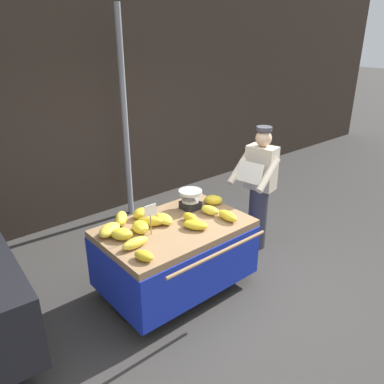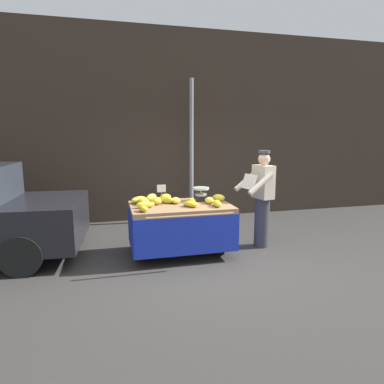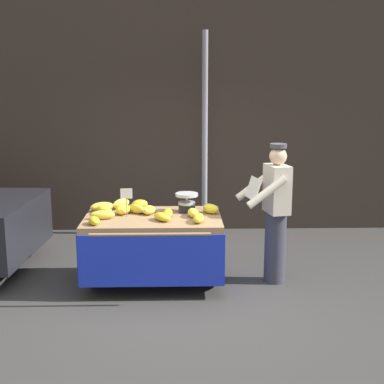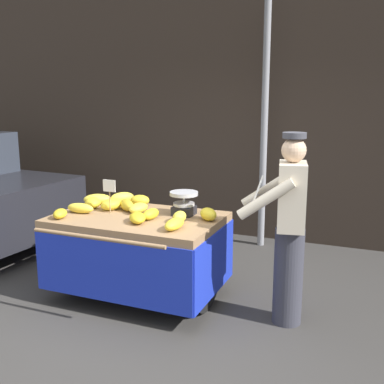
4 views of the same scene
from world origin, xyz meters
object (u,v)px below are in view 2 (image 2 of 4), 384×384
Objects in this scene: weighing_scale at (201,194)px; banana_bunch_9 at (219,198)px; banana_bunch_2 at (151,197)px; banana_bunch_10 at (165,197)px; street_pole at (191,152)px; banana_bunch_8 at (209,201)px; banana_bunch_5 at (139,200)px; banana_bunch_11 at (143,209)px; banana_bunch_0 at (191,204)px; banana_bunch_13 at (143,202)px; vendor_person at (262,199)px; banana_cart at (181,218)px; banana_bunch_6 at (166,200)px; price_sign at (161,190)px; banana_bunch_4 at (217,203)px; banana_bunch_7 at (192,202)px; banana_bunch_1 at (176,200)px; banana_bunch_3 at (157,201)px; banana_bunch_12 at (145,205)px.

banana_bunch_9 is at bearing -17.35° from weighing_scale.
banana_bunch_10 is (0.24, -0.03, -0.00)m from banana_bunch_2.
street_pole reaches higher than banana_bunch_2.
banana_bunch_8 is (-0.24, -2.18, -0.69)m from street_pole.
banana_bunch_11 is (0.00, -0.64, -0.01)m from banana_bunch_5.
banana_bunch_13 reaches higher than banana_bunch_0.
vendor_person is (1.00, 0.10, -0.03)m from banana_bunch_8.
banana_cart is 5.88× the size of banana_bunch_6.
price_sign is 1.24× the size of banana_bunch_0.
banana_bunch_0 is 0.91m from banana_bunch_5.
street_pole is 2.51m from banana_bunch_0.
banana_bunch_4 is at bearing -36.41° from banana_bunch_2.
banana_bunch_9 and banana_bunch_10 have the same top height.
banana_bunch_7 is 0.79m from banana_bunch_13.
banana_bunch_2 is (-0.54, 0.63, 0.01)m from banana_bunch_0.
price_sign is 1.66× the size of banana_bunch_10.
price_sign is 1.50× the size of banana_bunch_13.
vendor_person is at bearing -1.84° from banana_bunch_13.
weighing_scale is 1.07× the size of banana_bunch_1.
banana_bunch_3 is 0.17m from banana_bunch_6.
banana_cart is 0.57m from price_sign.
banana_bunch_5 is (-1.18, 0.56, 0.01)m from banana_bunch_4.
banana_bunch_4 is 1.37× the size of banana_bunch_10.
street_pole is 15.63× the size of banana_bunch_11.
weighing_scale is at bearing 16.68° from price_sign.
banana_bunch_2 is (-0.36, 0.29, 0.01)m from banana_bunch_1.
banana_bunch_3 reaches higher than banana_bunch_7.
banana_bunch_2 is 0.27m from banana_bunch_5.
vendor_person is (1.07, -0.17, -0.10)m from weighing_scale.
banana_bunch_12 is (-1.06, -0.06, -0.00)m from banana_bunch_8.
banana_cart is 7.41× the size of banana_bunch_9.
banana_bunch_2 is (-1.14, -1.71, -0.68)m from street_pole.
banana_bunch_6 is at bearing 6.05° from banana_bunch_13.
banana_bunch_8 reaches higher than banana_cart.
price_sign is (-1.03, -2.13, -0.49)m from street_pole.
banana_bunch_7 is at bearing -17.26° from banana_bunch_3.
price_sign is 0.36m from banana_bunch_12.
price_sign is at bearing 22.80° from banana_bunch_12.
banana_bunch_10 reaches higher than banana_bunch_7.
banana_bunch_6 is 0.23m from banana_bunch_10.
banana_bunch_10 is at bearing 83.75° from banana_bunch_6.
banana_bunch_5 is at bearing 163.73° from banana_bunch_8.
banana_bunch_8 is (0.53, -0.18, 0.00)m from banana_bunch_1.
banana_bunch_2 is 0.35m from banana_bunch_13.
banana_bunch_3 is (0.05, -0.30, -0.00)m from banana_bunch_2.
banana_bunch_6 is at bearing 142.47° from banana_cart.
banana_bunch_10 is (-0.90, -1.74, -0.68)m from street_pole.
banana_cart is at bearing -108.67° from street_pole.
street_pole reaches higher than banana_bunch_8.
banana_bunch_8 is 0.13× the size of vendor_person.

